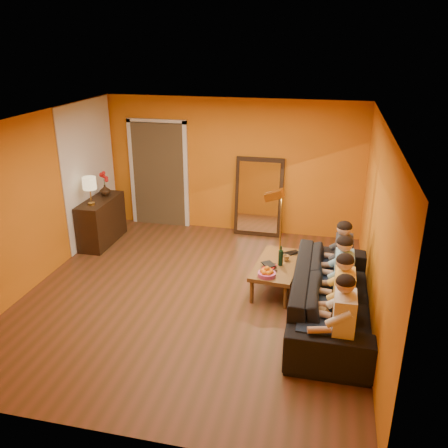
% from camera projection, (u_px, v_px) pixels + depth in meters
% --- Properties ---
extents(room_shell, '(5.00, 5.50, 2.60)m').
position_uv_depth(room_shell, '(199.00, 206.00, 6.99)').
color(room_shell, brown).
rests_on(room_shell, ground).
extents(white_accent, '(0.02, 1.90, 2.58)m').
position_uv_depth(white_accent, '(90.00, 172.00, 8.76)').
color(white_accent, white).
rests_on(white_accent, wall_left).
extents(doorway_recess, '(1.06, 0.30, 2.10)m').
position_uv_depth(doorway_recess, '(161.00, 173.00, 9.63)').
color(doorway_recess, '#3F2D19').
rests_on(doorway_recess, floor).
extents(door_jamb_left, '(0.08, 0.06, 2.20)m').
position_uv_depth(door_jamb_left, '(132.00, 173.00, 9.64)').
color(door_jamb_left, white).
rests_on(door_jamb_left, wall_back).
extents(door_jamb_right, '(0.08, 0.06, 2.20)m').
position_uv_depth(door_jamb_right, '(186.00, 177.00, 9.40)').
color(door_jamb_right, white).
rests_on(door_jamb_right, wall_back).
extents(door_header, '(1.22, 0.06, 0.08)m').
position_uv_depth(door_header, '(156.00, 121.00, 9.12)').
color(door_header, white).
rests_on(door_header, wall_back).
extents(mirror_frame, '(0.92, 0.27, 1.51)m').
position_uv_depth(mirror_frame, '(259.00, 197.00, 9.13)').
color(mirror_frame, black).
rests_on(mirror_frame, floor).
extents(mirror_glass, '(0.78, 0.21, 1.35)m').
position_uv_depth(mirror_glass, '(258.00, 197.00, 9.09)').
color(mirror_glass, white).
rests_on(mirror_glass, mirror_frame).
extents(sideboard, '(0.44, 1.18, 0.85)m').
position_uv_depth(sideboard, '(102.00, 221.00, 8.85)').
color(sideboard, black).
rests_on(sideboard, floor).
extents(table_lamp, '(0.24, 0.24, 0.51)m').
position_uv_depth(table_lamp, '(90.00, 191.00, 8.33)').
color(table_lamp, beige).
rests_on(table_lamp, sideboard).
extents(sofa, '(2.61, 1.02, 0.76)m').
position_uv_depth(sofa, '(331.00, 296.00, 6.37)').
color(sofa, black).
rests_on(sofa, floor).
extents(coffee_table, '(0.73, 1.27, 0.42)m').
position_uv_depth(coffee_table, '(277.00, 276.00, 7.29)').
color(coffee_table, brown).
rests_on(coffee_table, floor).
extents(floor_lamp, '(0.32, 0.27, 1.44)m').
position_uv_depth(floor_lamp, '(280.00, 236.00, 7.45)').
color(floor_lamp, gold).
rests_on(floor_lamp, floor).
extents(dog, '(0.38, 0.56, 0.64)m').
position_uv_depth(dog, '(322.00, 334.00, 5.67)').
color(dog, tan).
rests_on(dog, floor).
extents(person_far_left, '(0.70, 0.44, 1.22)m').
position_uv_depth(person_far_left, '(343.00, 324.00, 5.36)').
color(person_far_left, silver).
rests_on(person_far_left, sofa).
extents(person_mid_left, '(0.70, 0.44, 1.22)m').
position_uv_depth(person_mid_left, '(343.00, 299.00, 5.85)').
color(person_mid_left, '#F8C252').
rests_on(person_mid_left, sofa).
extents(person_mid_right, '(0.70, 0.44, 1.22)m').
position_uv_depth(person_mid_right, '(343.00, 279.00, 6.35)').
color(person_mid_right, '#81B1C8').
rests_on(person_mid_right, sofa).
extents(person_far_right, '(0.70, 0.44, 1.22)m').
position_uv_depth(person_far_right, '(343.00, 261.00, 6.85)').
color(person_far_right, '#2E2E33').
rests_on(person_far_right, sofa).
extents(fruit_bowl, '(0.26, 0.26, 0.16)m').
position_uv_depth(fruit_bowl, '(267.00, 271.00, 6.79)').
color(fruit_bowl, '#C64683').
rests_on(fruit_bowl, coffee_table).
extents(wine_bottle, '(0.07, 0.07, 0.31)m').
position_uv_depth(wine_bottle, '(281.00, 256.00, 7.10)').
color(wine_bottle, black).
rests_on(wine_bottle, coffee_table).
extents(tumbler, '(0.12, 0.12, 0.09)m').
position_uv_depth(tumbler, '(286.00, 258.00, 7.28)').
color(tumbler, '#B27F3F').
rests_on(tumbler, coffee_table).
extents(laptop, '(0.35, 0.33, 0.02)m').
position_uv_depth(laptop, '(291.00, 254.00, 7.49)').
color(laptop, black).
rests_on(laptop, coffee_table).
extents(book_lower, '(0.24, 0.29, 0.02)m').
position_uv_depth(book_lower, '(264.00, 267.00, 7.06)').
color(book_lower, black).
rests_on(book_lower, coffee_table).
extents(book_mid, '(0.22, 0.26, 0.02)m').
position_uv_depth(book_mid, '(265.00, 266.00, 7.06)').
color(book_mid, red).
rests_on(book_mid, book_lower).
extents(book_upper, '(0.25, 0.26, 0.02)m').
position_uv_depth(book_upper, '(264.00, 265.00, 7.04)').
color(book_upper, black).
rests_on(book_upper, book_mid).
extents(vase, '(0.20, 0.20, 0.21)m').
position_uv_depth(vase, '(105.00, 190.00, 8.88)').
color(vase, black).
rests_on(vase, sideboard).
extents(flowers, '(0.17, 0.17, 0.48)m').
position_uv_depth(flowers, '(104.00, 177.00, 8.79)').
color(flowers, red).
rests_on(flowers, vase).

